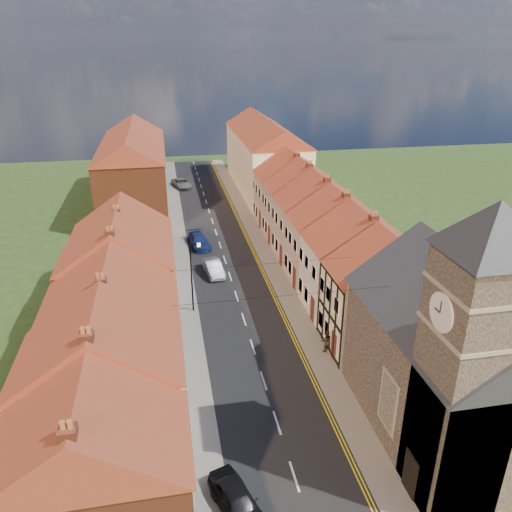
{
  "coord_description": "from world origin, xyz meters",
  "views": [
    {
      "loc": [
        -5.47,
        -16.31,
        20.77
      ],
      "look_at": [
        1.84,
        22.48,
        3.5
      ],
      "focal_mm": 35.0,
      "sensor_mm": 36.0,
      "label": 1
    }
  ],
  "objects_px": {
    "lamppost": "(192,273)",
    "pedestrian_right": "(326,341)",
    "car_far": "(199,241)",
    "church": "(464,348)",
    "car_distant": "(182,183)",
    "car_mid": "(213,268)",
    "car_near": "(237,501)"
  },
  "relations": [
    {
      "from": "car_distant",
      "to": "pedestrian_right",
      "type": "bearing_deg",
      "value": -95.54
    },
    {
      "from": "car_far",
      "to": "pedestrian_right",
      "type": "xyz_separation_m",
      "value": [
        7.29,
        -21.63,
        0.31
      ]
    },
    {
      "from": "lamppost",
      "to": "car_far",
      "type": "bearing_deg",
      "value": 83.7
    },
    {
      "from": "lamppost",
      "to": "car_near",
      "type": "relative_size",
      "value": 1.47
    },
    {
      "from": "car_near",
      "to": "lamppost",
      "type": "bearing_deg",
      "value": 73.37
    },
    {
      "from": "car_near",
      "to": "car_far",
      "type": "bearing_deg",
      "value": 69.98
    },
    {
      "from": "church",
      "to": "car_mid",
      "type": "xyz_separation_m",
      "value": [
        -10.86,
        23.51,
        -5.2
      ]
    },
    {
      "from": "car_mid",
      "to": "pedestrian_right",
      "type": "bearing_deg",
      "value": -73.74
    },
    {
      "from": "church",
      "to": "pedestrian_right",
      "type": "relative_size",
      "value": 9.0
    },
    {
      "from": "car_mid",
      "to": "pedestrian_right",
      "type": "distance_m",
      "value": 15.87
    },
    {
      "from": "lamppost",
      "to": "car_far",
      "type": "height_order",
      "value": "lamppost"
    },
    {
      "from": "lamppost",
      "to": "car_near",
      "type": "distance_m",
      "value": 19.72
    },
    {
      "from": "car_mid",
      "to": "car_distant",
      "type": "bearing_deg",
      "value": 84.61
    },
    {
      "from": "church",
      "to": "car_near",
      "type": "height_order",
      "value": "church"
    },
    {
      "from": "lamppost",
      "to": "car_near",
      "type": "height_order",
      "value": "lamppost"
    },
    {
      "from": "car_near",
      "to": "car_mid",
      "type": "distance_m",
      "value": 26.39
    },
    {
      "from": "lamppost",
      "to": "car_far",
      "type": "xyz_separation_m",
      "value": [
        1.55,
        14.0,
        -2.88
      ]
    },
    {
      "from": "car_mid",
      "to": "car_far",
      "type": "distance_m",
      "value": 7.2
    },
    {
      "from": "church",
      "to": "car_far",
      "type": "height_order",
      "value": "church"
    },
    {
      "from": "car_far",
      "to": "car_mid",
      "type": "bearing_deg",
      "value": -93.16
    },
    {
      "from": "car_far",
      "to": "car_distant",
      "type": "bearing_deg",
      "value": 82.39
    },
    {
      "from": "church",
      "to": "car_distant",
      "type": "height_order",
      "value": "church"
    },
    {
      "from": "lamppost",
      "to": "car_distant",
      "type": "height_order",
      "value": "lamppost"
    },
    {
      "from": "car_mid",
      "to": "pedestrian_right",
      "type": "height_order",
      "value": "pedestrian_right"
    },
    {
      "from": "lamppost",
      "to": "pedestrian_right",
      "type": "relative_size",
      "value": 3.55
    },
    {
      "from": "church",
      "to": "lamppost",
      "type": "bearing_deg",
      "value": 128.3
    },
    {
      "from": "car_mid",
      "to": "car_near",
      "type": "bearing_deg",
      "value": -101.73
    },
    {
      "from": "car_near",
      "to": "pedestrian_right",
      "type": "distance_m",
      "value": 14.45
    },
    {
      "from": "lamppost",
      "to": "car_mid",
      "type": "distance_m",
      "value": 7.76
    },
    {
      "from": "church",
      "to": "pedestrian_right",
      "type": "distance_m",
      "value": 11.17
    },
    {
      "from": "car_distant",
      "to": "pedestrian_right",
      "type": "relative_size",
      "value": 2.75
    },
    {
      "from": "car_distant",
      "to": "pedestrian_right",
      "type": "xyz_separation_m",
      "value": [
        7.97,
        -45.62,
        0.32
      ]
    }
  ]
}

